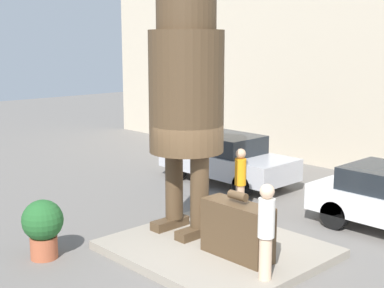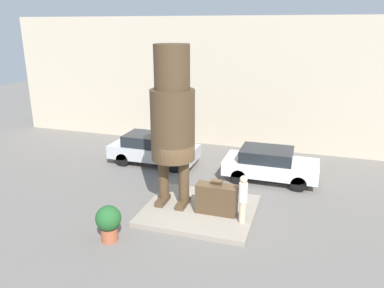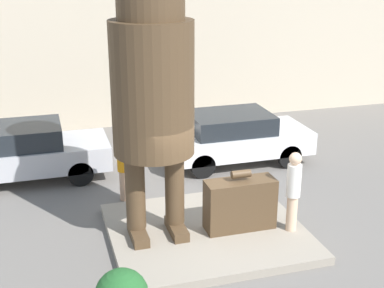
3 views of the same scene
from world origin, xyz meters
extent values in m
plane|color=slate|center=(0.00, 0.00, 0.00)|extent=(60.00, 60.00, 0.00)
cube|color=gray|center=(0.00, 0.00, 0.09)|extent=(3.95, 3.49, 0.17)
cube|color=beige|center=(0.00, 8.31, 3.49)|extent=(28.00, 0.60, 6.98)
cube|color=#4C3823|center=(-1.44, 0.00, 0.27)|extent=(0.31, 0.89, 0.20)
cube|color=#4C3823|center=(-0.64, 0.00, 0.27)|extent=(0.31, 0.89, 0.20)
cylinder|color=#4C3823|center=(-1.44, 0.13, 1.15)|extent=(0.39, 0.39, 1.56)
cylinder|color=#4C3823|center=(-0.64, 0.13, 1.15)|extent=(0.39, 0.39, 1.56)
cylinder|color=#4C3823|center=(-1.04, 0.13, 3.18)|extent=(1.56, 1.56, 2.51)
cylinder|color=#4C3823|center=(-1.04, 0.13, 5.19)|extent=(1.23, 1.23, 1.50)
cube|color=#4C3823|center=(0.66, -0.14, 0.70)|extent=(1.44, 0.53, 1.06)
cylinder|color=#4C3823|center=(0.66, -0.14, 1.37)|extent=(0.40, 0.16, 0.16)
cylinder|color=beige|center=(1.65, -0.53, 0.55)|extent=(0.22, 0.22, 0.76)
cylinder|color=white|center=(1.65, -0.53, 1.27)|extent=(0.29, 0.29, 0.68)
sphere|color=beige|center=(1.65, -0.53, 1.74)|extent=(0.25, 0.25, 0.25)
cube|color=#B7B7BC|center=(-3.58, 4.14, 0.63)|extent=(4.26, 1.75, 0.63)
cube|color=#1E2328|center=(-3.79, 4.14, 1.21)|extent=(2.35, 1.57, 0.53)
cylinder|color=black|center=(-2.26, 4.93, 0.32)|extent=(0.64, 0.18, 0.64)
cylinder|color=black|center=(-2.26, 3.36, 0.32)|extent=(0.64, 0.18, 0.64)
cylinder|color=black|center=(-4.90, 4.93, 0.32)|extent=(0.64, 0.18, 0.64)
cylinder|color=black|center=(-4.90, 3.36, 0.32)|extent=(0.64, 0.18, 0.64)
cube|color=silver|center=(2.09, 3.79, 0.63)|extent=(4.00, 1.83, 0.61)
cube|color=#1E2328|center=(1.89, 3.79, 1.18)|extent=(2.20, 1.64, 0.50)
cylinder|color=black|center=(3.33, 4.61, 0.33)|extent=(0.65, 0.18, 0.65)
cylinder|color=black|center=(3.33, 2.96, 0.33)|extent=(0.65, 0.18, 0.65)
cylinder|color=black|center=(0.85, 4.61, 0.33)|extent=(0.65, 0.18, 0.65)
cylinder|color=black|center=(0.85, 2.96, 0.33)|extent=(0.65, 0.18, 0.65)
cylinder|color=#AD5638|center=(-2.18, -2.65, 0.22)|extent=(0.53, 0.53, 0.44)
sphere|color=#235B28|center=(-2.18, -2.65, 0.78)|extent=(0.81, 0.81, 0.81)
cylinder|color=tan|center=(-1.34, 2.21, 0.37)|extent=(0.21, 0.21, 0.74)
cylinder|color=orange|center=(-1.34, 2.21, 1.07)|extent=(0.28, 0.28, 0.66)
sphere|color=tan|center=(-1.34, 2.21, 1.53)|extent=(0.25, 0.25, 0.25)
camera|label=1|loc=(7.03, -7.38, 4.20)|focal=50.00mm
camera|label=2|loc=(3.50, -11.73, 6.53)|focal=35.00mm
camera|label=3|loc=(-3.07, -9.35, 5.53)|focal=50.00mm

